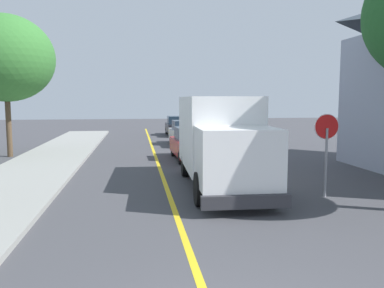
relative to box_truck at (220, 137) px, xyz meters
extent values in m
cube|color=gold|center=(-1.92, 0.32, -1.76)|extent=(0.16, 56.00, 0.01)
cube|color=white|center=(0.02, 0.73, 0.13)|extent=(2.56, 5.07, 2.60)
cube|color=white|center=(-0.09, -2.76, -0.32)|extent=(2.34, 2.07, 1.70)
cube|color=#1E2D3D|center=(-0.11, -3.66, 0.06)|extent=(2.04, 0.14, 0.75)
cube|color=#2D2D33|center=(-0.12, -3.84, -1.35)|extent=(2.41, 0.28, 0.36)
cylinder|color=black|center=(0.97, -2.60, -1.27)|extent=(0.33, 1.01, 1.00)
cylinder|color=black|center=(-1.13, -2.53, -1.27)|extent=(0.33, 1.01, 1.00)
cylinder|color=black|center=(1.11, 1.95, -1.27)|extent=(0.33, 1.01, 1.00)
cylinder|color=black|center=(-0.99, 2.02, -1.27)|extent=(0.33, 1.01, 1.00)
cube|color=maroon|center=(-0.10, 6.35, -1.12)|extent=(1.95, 4.46, 0.76)
cube|color=#1E2D3D|center=(-0.10, 6.50, -0.42)|extent=(1.64, 1.85, 0.64)
cylinder|color=black|center=(0.74, 4.97, -1.45)|extent=(0.24, 0.65, 0.64)
cylinder|color=black|center=(-0.84, 4.91, -1.45)|extent=(0.24, 0.65, 0.64)
cylinder|color=black|center=(0.64, 7.78, -1.45)|extent=(0.24, 0.65, 0.64)
cylinder|color=black|center=(-0.93, 7.73, -1.45)|extent=(0.24, 0.65, 0.64)
cube|color=#B7B7BC|center=(0.40, 13.13, -1.12)|extent=(1.94, 4.45, 0.76)
cube|color=#1E2D3D|center=(0.39, 13.28, -0.42)|extent=(1.64, 1.85, 0.64)
cylinder|color=black|center=(1.23, 11.75, -1.45)|extent=(0.24, 0.65, 0.64)
cylinder|color=black|center=(-0.35, 11.70, -1.45)|extent=(0.24, 0.65, 0.64)
cylinder|color=black|center=(1.15, 14.56, -1.45)|extent=(0.24, 0.65, 0.64)
cylinder|color=black|center=(-0.43, 14.52, -1.45)|extent=(0.24, 0.65, 0.64)
cube|color=black|center=(0.59, 20.27, -1.12)|extent=(1.83, 4.41, 0.76)
cube|color=#1E2D3D|center=(0.59, 20.42, -0.42)|extent=(1.60, 1.81, 0.64)
cylinder|color=black|center=(1.37, 18.86, -1.45)|extent=(0.22, 0.64, 0.64)
cylinder|color=black|center=(-0.21, 18.87, -1.45)|extent=(0.22, 0.64, 0.64)
cylinder|color=black|center=(1.39, 21.67, -1.45)|extent=(0.22, 0.64, 0.64)
cylinder|color=black|center=(-0.19, 21.68, -1.45)|extent=(0.22, 0.64, 0.64)
cylinder|color=gray|center=(3.00, -2.05, -0.67)|extent=(0.08, 0.08, 2.20)
cylinder|color=red|center=(3.00, -2.02, 0.48)|extent=(0.76, 0.03, 0.76)
cylinder|color=white|center=(3.00, -2.00, 0.48)|extent=(0.80, 0.02, 0.80)
cylinder|color=brown|center=(-9.77, 8.78, -0.21)|extent=(0.29, 0.29, 3.11)
ellipsoid|color=#387A33|center=(-9.77, 8.78, 3.52)|extent=(5.11, 5.11, 4.60)
camera|label=1|loc=(-2.96, -13.64, 1.33)|focal=36.78mm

